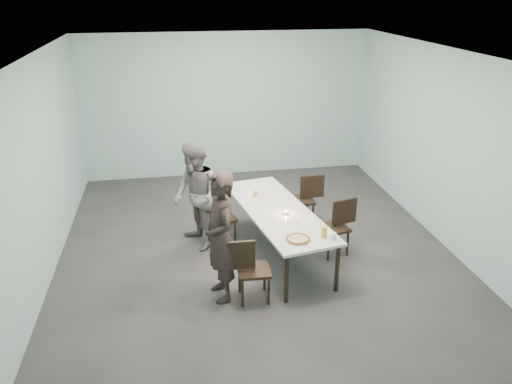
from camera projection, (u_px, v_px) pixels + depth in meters
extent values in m
plane|color=#333335|center=(256.00, 250.00, 7.86)|extent=(7.00, 7.00, 0.00)
cube|color=#A4CDCE|center=(227.00, 106.00, 10.45)|extent=(6.00, 0.02, 3.00)
cube|color=#A4CDCE|center=(329.00, 297.00, 4.10)|extent=(6.00, 0.02, 3.00)
cube|color=#A4CDCE|center=(39.00, 172.00, 6.79)|extent=(0.02, 7.00, 3.00)
cube|color=#A4CDCE|center=(445.00, 149.00, 7.76)|extent=(0.02, 7.00, 3.00)
cube|color=white|center=(256.00, 54.00, 6.69)|extent=(6.00, 7.00, 0.02)
cube|color=white|center=(277.00, 211.00, 7.46)|extent=(1.36, 2.72, 0.04)
cylinder|color=black|center=(287.00, 279.00, 6.44)|extent=(0.06, 0.06, 0.71)
cylinder|color=black|center=(229.00, 206.00, 8.54)|extent=(0.06, 0.06, 0.71)
cylinder|color=black|center=(337.00, 268.00, 6.68)|extent=(0.06, 0.06, 0.71)
cylinder|color=black|center=(269.00, 200.00, 8.78)|extent=(0.06, 0.06, 0.71)
cube|color=black|center=(254.00, 270.00, 6.48)|extent=(0.43, 0.43, 0.04)
cube|color=black|center=(239.00, 255.00, 6.37)|extent=(0.42, 0.05, 0.40)
cylinder|color=black|center=(243.00, 293.00, 6.39)|extent=(0.04, 0.04, 0.41)
cylinder|color=black|center=(240.00, 279.00, 6.70)|extent=(0.04, 0.04, 0.41)
cylinder|color=black|center=(269.00, 291.00, 6.44)|extent=(0.04, 0.04, 0.41)
cylinder|color=black|center=(265.00, 277.00, 6.75)|extent=(0.04, 0.04, 0.41)
cube|color=black|center=(221.00, 218.00, 7.93)|extent=(0.51, 0.51, 0.04)
cube|color=black|center=(209.00, 206.00, 7.77)|extent=(0.42, 0.14, 0.40)
cylinder|color=black|center=(215.00, 237.00, 7.81)|extent=(0.04, 0.04, 0.41)
cylinder|color=black|center=(208.00, 228.00, 8.10)|extent=(0.04, 0.04, 0.41)
cylinder|color=black|center=(235.00, 233.00, 7.94)|extent=(0.04, 0.04, 0.41)
cylinder|color=black|center=(227.00, 224.00, 8.23)|extent=(0.04, 0.04, 0.41)
cube|color=black|center=(333.00, 228.00, 7.60)|extent=(0.51, 0.51, 0.04)
cube|color=black|center=(344.00, 212.00, 7.58)|extent=(0.42, 0.14, 0.40)
cylinder|color=black|center=(335.00, 234.00, 7.90)|extent=(0.04, 0.04, 0.41)
cylinder|color=black|center=(347.00, 244.00, 7.61)|extent=(0.04, 0.04, 0.41)
cylinder|color=black|center=(317.00, 238.00, 7.77)|extent=(0.04, 0.04, 0.41)
cylinder|color=black|center=(329.00, 248.00, 7.48)|extent=(0.04, 0.04, 0.41)
cube|color=black|center=(301.00, 200.00, 8.58)|extent=(0.43, 0.43, 0.04)
cube|color=black|center=(312.00, 186.00, 8.52)|extent=(0.42, 0.05, 0.40)
cylinder|color=black|center=(307.00, 207.00, 8.85)|extent=(0.04, 0.04, 0.41)
cylinder|color=black|center=(313.00, 215.00, 8.54)|extent=(0.04, 0.04, 0.41)
cylinder|color=black|center=(289.00, 209.00, 8.79)|extent=(0.04, 0.04, 0.41)
cylinder|color=black|center=(294.00, 217.00, 8.48)|extent=(0.04, 0.04, 0.41)
imported|color=black|center=(220.00, 237.00, 6.36)|extent=(0.54, 0.71, 1.77)
imported|color=slate|center=(196.00, 196.00, 7.65)|extent=(0.89, 1.00, 1.71)
cylinder|color=white|center=(298.00, 240.00, 6.56)|extent=(0.34, 0.34, 0.01)
cylinder|color=#F3D98A|center=(298.00, 239.00, 6.56)|extent=(0.30, 0.30, 0.01)
torus|color=brown|center=(298.00, 239.00, 6.56)|extent=(0.32, 0.32, 0.03)
cylinder|color=white|center=(293.00, 220.00, 7.10)|extent=(0.18, 0.18, 0.01)
cylinder|color=gold|center=(324.00, 232.00, 6.62)|extent=(0.08, 0.08, 0.15)
cylinder|color=silver|center=(333.00, 236.00, 6.58)|extent=(0.08, 0.08, 0.09)
cylinder|color=silver|center=(286.00, 213.00, 7.31)|extent=(0.06, 0.06, 0.03)
cylinder|color=orange|center=(286.00, 211.00, 7.30)|extent=(0.04, 0.04, 0.01)
cylinder|color=gold|center=(256.00, 193.00, 7.93)|extent=(0.07, 0.07, 0.08)
cube|color=silver|center=(252.00, 193.00, 8.05)|extent=(0.33, 0.27, 0.01)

